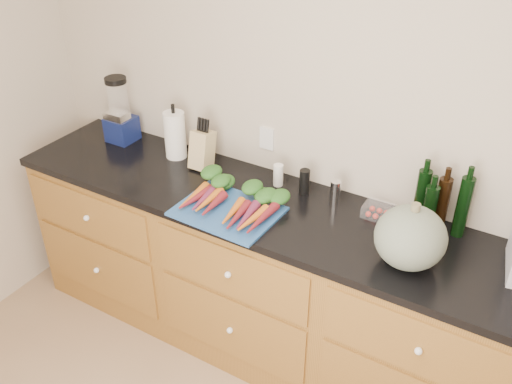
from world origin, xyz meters
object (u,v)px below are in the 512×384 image
Objects in this scene: cutting_board at (227,211)px; blender_appliance at (120,113)px; tomato_box at (378,211)px; knife_block at (202,150)px; squash at (410,237)px; paper_towel at (175,135)px; carrots at (233,200)px.

blender_appliance is (-0.93, 0.32, 0.16)m from cutting_board.
knife_block is at bearing -178.23° from tomato_box.
squash is at bearing -8.03° from blender_appliance.
cutting_board is 0.64m from paper_towel.
carrots is at bearing -15.84° from blender_appliance.
paper_towel reaches higher than knife_block.
knife_block is (-0.35, 0.30, 0.10)m from cutting_board.
blender_appliance is at bearing 161.21° from cutting_board.
blender_appliance is (-0.93, 0.27, 0.13)m from carrots.
paper_towel reaches higher than cutting_board.
squash is 1.22m from knife_block.
carrots is 0.98m from blender_appliance.
paper_towel is at bearing 174.05° from knife_block.
tomato_box is at bearing 130.49° from squash.
paper_towel is (-0.54, 0.32, 0.12)m from cutting_board.
cutting_board is 3.60× the size of tomato_box.
blender_appliance is 2.92× the size of tomato_box.
squash is 1.12× the size of paper_towel.
blender_appliance is at bearing -179.70° from paper_towel.
blender_appliance is 1.46× the size of paper_towel.
squash reaches higher than cutting_board.
carrots is (-0.00, 0.05, 0.03)m from cutting_board.
carrots reaches higher than tomato_box.
squash is at bearing 4.55° from cutting_board.
squash is (0.84, 0.01, 0.09)m from carrots.
cutting_board is 1.00m from blender_appliance.
carrots is at bearing 90.00° from cutting_board.
squash reaches higher than tomato_box.
blender_appliance reaches higher than carrots.
blender_appliance is at bearing 171.97° from squash.
knife_block is at bearing 139.65° from cutting_board.
cutting_board is 1.01× the size of carrots.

